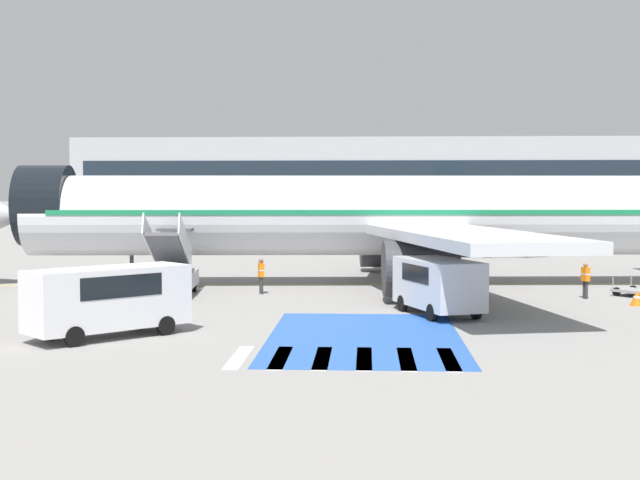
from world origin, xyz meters
The scene contains 19 objects.
ground_plane centered at (0.00, 0.00, 0.00)m, with size 600.00×600.00×0.00m, color gray.
apron_leadline_yellow centered at (-0.99, -0.28, 0.00)m, with size 0.20×77.60×0.01m, color gold.
apron_stand_patch_blue centered at (-0.99, -16.26, 0.00)m, with size 6.26×10.79×0.01m, color #2856A8.
apron_walkway_bar_0 centered at (-4.59, -19.96, 0.00)m, with size 0.44×3.60×0.01m, color silver.
apron_walkway_bar_1 centered at (-3.39, -19.96, 0.00)m, with size 0.44×3.60×0.01m, color silver.
apron_walkway_bar_2 centered at (-2.19, -19.96, 0.00)m, with size 0.44×3.60×0.01m, color silver.
apron_walkway_bar_3 centered at (-0.99, -19.96, 0.00)m, with size 0.44×3.60×0.01m, color silver.
apron_walkway_bar_4 centered at (0.21, -19.96, 0.00)m, with size 0.44×3.60×0.01m, color silver.
apron_walkway_bar_5 centered at (1.41, -19.96, 0.00)m, with size 0.44×3.60×0.01m, color silver.
airliner centered at (-0.32, -0.23, 3.48)m, with size 44.16×33.97×11.60m.
boarding_stairs_forward centered at (-9.87, -5.50, 0.97)m, with size 2.55×5.36×3.82m.
fuel_tanker centered at (6.60, 19.23, 1.66)m, with size 10.78×3.62×3.30m.
service_van_1 centered at (-9.32, -16.78, 1.37)m, with size 4.99×5.02×2.30m.
service_van_2 centered at (1.81, -11.03, 1.28)m, with size 3.38×4.89×2.14m.
ground_crew_0 centered at (8.71, -5.52, 0.92)m, with size 0.35×0.48×1.61m.
ground_crew_1 centered at (-5.79, -4.46, 0.93)m, with size 0.36×0.48×1.62m.
ground_crew_2 centered at (1.34, -5.26, 1.06)m, with size 0.45×0.48×1.83m.
traffic_cone_0 centered at (10.27, -7.82, 0.33)m, with size 0.59×0.59×0.65m.
terminal_building centered at (5.97, 88.26, 6.16)m, with size 99.98×12.10×12.31m.
Camera 1 is at (-0.94, -45.13, 4.83)m, focal length 50.00 mm.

